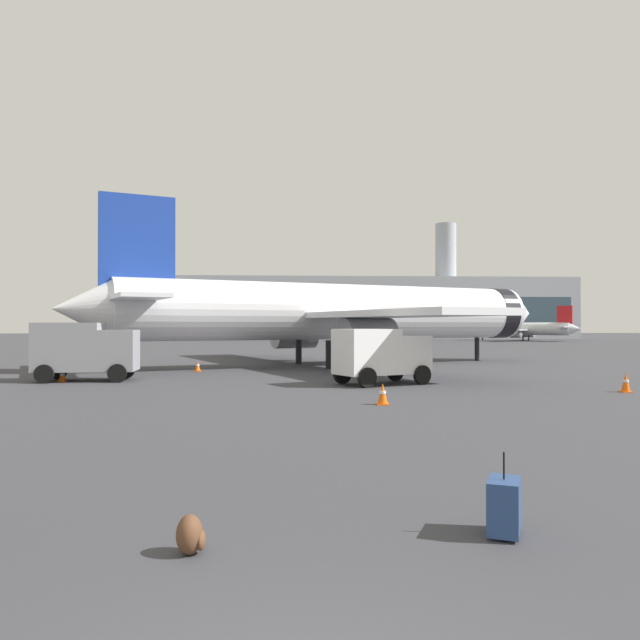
# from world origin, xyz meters

# --- Properties ---
(airplane_at_gate) EXTENTS (34.20, 31.37, 10.50)m
(airplane_at_gate) POSITION_xyz_m (3.38, 37.95, 3.66)
(airplane_at_gate) COLOR white
(airplane_at_gate) RESTS_ON ground
(airplane_taxiing) EXTENTS (16.82, 15.88, 5.97)m
(airplane_taxiing) POSITION_xyz_m (40.62, 100.83, 2.08)
(airplane_taxiing) COLOR silver
(airplane_taxiing) RESTS_ON ground
(service_truck) EXTENTS (4.95, 2.84, 2.90)m
(service_truck) POSITION_xyz_m (-10.03, 27.10, 1.61)
(service_truck) COLOR gray
(service_truck) RESTS_ON ground
(cargo_van) EXTENTS (4.83, 3.84, 2.60)m
(cargo_van) POSITION_xyz_m (4.40, 24.58, 1.45)
(cargo_van) COLOR white
(cargo_van) RESTS_ON ground
(safety_cone_near) EXTENTS (0.44, 0.44, 0.64)m
(safety_cone_near) POSITION_xyz_m (-5.36, 33.08, 0.31)
(safety_cone_near) COLOR #F2590C
(safety_cone_near) RESTS_ON ground
(safety_cone_mid) EXTENTS (0.44, 0.44, 0.75)m
(safety_cone_mid) POSITION_xyz_m (3.33, 17.28, 0.37)
(safety_cone_mid) COLOR #F2590C
(safety_cone_mid) RESTS_ON ground
(safety_cone_far) EXTENTS (0.44, 0.44, 0.60)m
(safety_cone_far) POSITION_xyz_m (-11.01, 26.73, 0.29)
(safety_cone_far) COLOR #F2590C
(safety_cone_far) RESTS_ON ground
(safety_cone_outer) EXTENTS (0.44, 0.44, 0.81)m
(safety_cone_outer) POSITION_xyz_m (14.00, 20.68, 0.40)
(safety_cone_outer) COLOR #F2590C
(safety_cone_outer) RESTS_ON ground
(rolling_suitcase) EXTENTS (0.62, 0.75, 1.10)m
(rolling_suitcase) POSITION_xyz_m (2.86, 4.01, 0.39)
(rolling_suitcase) COLOR navy
(rolling_suitcase) RESTS_ON ground
(traveller_backpack) EXTENTS (0.36, 0.40, 0.48)m
(traveller_backpack) POSITION_xyz_m (-1.18, 3.55, 0.23)
(traveller_backpack) COLOR brown
(traveller_backpack) RESTS_ON ground
(terminal_building) EXTENTS (80.80, 19.62, 24.35)m
(terminal_building) POSITION_xyz_m (18.25, 124.82, 6.32)
(terminal_building) COLOR #9EA3AD
(terminal_building) RESTS_ON ground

